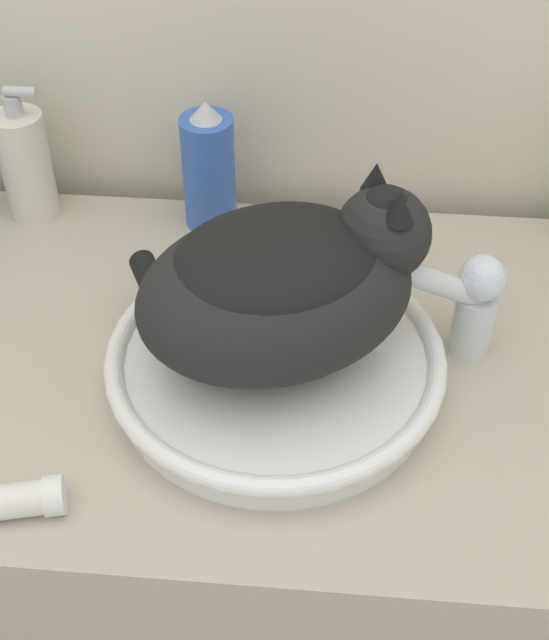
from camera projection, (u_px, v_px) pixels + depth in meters
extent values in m
cube|color=#B2A893|center=(253.00, 575.00, 1.24)|extent=(1.10, 0.55, 0.87)
cylinder|color=white|center=(276.00, 369.00, 0.90)|extent=(0.32, 0.32, 0.04)
torus|color=white|center=(276.00, 356.00, 0.89)|extent=(0.34, 0.34, 0.02)
ellipsoid|color=black|center=(276.00, 294.00, 0.84)|extent=(0.32, 0.29, 0.15)
ellipsoid|color=black|center=(276.00, 261.00, 0.81)|extent=(0.25, 0.23, 0.07)
sphere|color=black|center=(383.00, 233.00, 0.83)|extent=(0.09, 0.09, 0.09)
sphere|color=black|center=(385.00, 212.00, 0.82)|extent=(0.05, 0.05, 0.05)
cone|color=black|center=(400.00, 207.00, 0.78)|extent=(0.03, 0.03, 0.03)
cone|color=black|center=(376.00, 177.00, 0.82)|extent=(0.03, 0.03, 0.03)
cylinder|color=black|center=(161.00, 304.00, 0.91)|extent=(0.09, 0.15, 0.03)
cylinder|color=silver|center=(473.00, 323.00, 0.93)|extent=(0.04, 0.04, 0.07)
cylinder|color=silver|center=(425.00, 279.00, 0.87)|extent=(0.14, 0.07, 0.09)
sphere|color=silver|center=(482.00, 278.00, 0.89)|extent=(0.05, 0.05, 0.05)
cylinder|color=silver|center=(26.00, 166.00, 1.09)|extent=(0.06, 0.06, 0.14)
cylinder|color=#B7B7BC|center=(13.00, 106.00, 1.03)|extent=(0.02, 0.02, 0.02)
cylinder|color=#B7B7BC|center=(20.00, 92.00, 1.02)|extent=(0.04, 0.01, 0.01)
cylinder|color=#335BB7|center=(209.00, 173.00, 1.07)|extent=(0.06, 0.06, 0.14)
cone|color=#B7B7BC|center=(205.00, 111.00, 1.01)|extent=(0.04, 0.04, 0.02)
cylinder|color=white|center=(54.00, 495.00, 0.79)|extent=(0.03, 0.04, 0.04)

